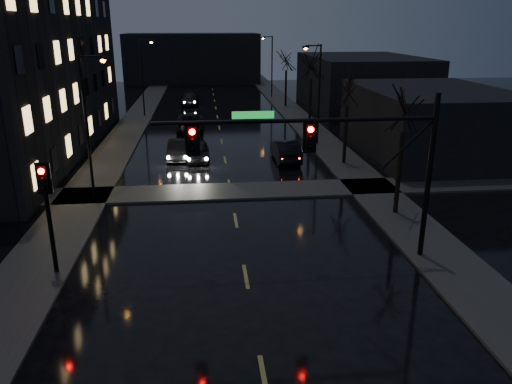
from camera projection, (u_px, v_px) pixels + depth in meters
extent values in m
cube|color=#2D2D2B|center=(125.00, 136.00, 44.33)|extent=(3.00, 140.00, 0.12)
cube|color=#2D2D2B|center=(313.00, 132.00, 46.02)|extent=(3.00, 140.00, 0.12)
cube|color=#2D2D2B|center=(231.00, 191.00, 29.63)|extent=(40.00, 3.00, 0.12)
cube|color=black|center=(431.00, 122.00, 37.45)|extent=(10.00, 14.00, 5.00)
cube|color=black|center=(361.00, 83.00, 58.17)|extent=(12.00, 18.00, 6.00)
cube|color=black|center=(193.00, 58.00, 84.13)|extent=(22.00, 10.00, 8.00)
cylinder|color=black|center=(429.00, 179.00, 20.33)|extent=(0.22, 0.22, 7.00)
cylinder|color=black|center=(297.00, 121.00, 18.98)|extent=(11.00, 0.16, 0.16)
cylinder|color=black|center=(409.00, 144.00, 19.75)|extent=(2.05, 0.10, 2.05)
cube|color=#0C591E|center=(253.00, 115.00, 18.74)|extent=(1.60, 0.04, 0.28)
cube|color=black|center=(192.00, 140.00, 18.80)|extent=(0.35, 0.28, 1.05)
sphere|color=#FF0705|center=(192.00, 132.00, 18.54)|extent=(0.22, 0.22, 0.22)
cube|color=black|center=(310.00, 137.00, 19.24)|extent=(0.35, 0.28, 1.05)
sphere|color=#FF0705|center=(311.00, 130.00, 18.99)|extent=(0.22, 0.22, 0.22)
cylinder|color=black|center=(50.00, 223.00, 19.25)|extent=(0.18, 0.18, 4.40)
cube|color=black|center=(44.00, 179.00, 18.67)|extent=(0.35, 0.28, 1.05)
sphere|color=#FF0705|center=(41.00, 171.00, 18.42)|extent=(0.22, 0.22, 0.22)
cylinder|color=black|center=(399.00, 174.00, 25.54)|extent=(0.24, 0.24, 4.40)
cylinder|color=black|center=(345.00, 135.00, 35.00)|extent=(0.24, 0.24, 4.12)
cylinder|color=black|center=(310.00, 105.00, 46.22)|extent=(0.24, 0.24, 4.68)
cylinder|color=black|center=(286.00, 89.00, 59.47)|extent=(0.24, 0.24, 4.29)
cylinder|color=black|center=(87.00, 130.00, 27.12)|extent=(0.16, 0.16, 8.00)
cylinder|color=black|center=(91.00, 56.00, 25.94)|extent=(1.20, 0.10, 0.10)
cube|color=black|center=(103.00, 58.00, 26.03)|extent=(0.50, 0.25, 0.15)
sphere|color=orange|center=(103.00, 60.00, 26.06)|extent=(0.28, 0.28, 0.28)
cylinder|color=black|center=(142.00, 79.00, 52.56)|extent=(0.16, 0.16, 8.00)
cylinder|color=black|center=(145.00, 40.00, 51.38)|extent=(1.20, 0.10, 0.10)
cube|color=black|center=(151.00, 41.00, 51.47)|extent=(0.50, 0.25, 0.15)
sphere|color=orange|center=(151.00, 42.00, 51.50)|extent=(0.28, 0.28, 0.28)
cylinder|color=black|center=(319.00, 96.00, 39.98)|extent=(0.16, 0.16, 8.00)
cylinder|color=black|center=(313.00, 46.00, 38.67)|extent=(1.20, 0.10, 0.10)
cube|color=black|center=(306.00, 47.00, 38.64)|extent=(0.50, 0.25, 0.15)
sphere|color=orange|center=(306.00, 48.00, 38.67)|extent=(0.28, 0.28, 0.28)
cylinder|color=black|center=(272.00, 67.00, 66.36)|extent=(0.16, 0.16, 8.00)
cylinder|color=black|center=(268.00, 37.00, 65.05)|extent=(1.20, 0.10, 0.10)
cube|color=black|center=(263.00, 38.00, 65.02)|extent=(0.50, 0.25, 0.15)
sphere|color=orange|center=(263.00, 38.00, 65.05)|extent=(0.28, 0.28, 0.28)
imported|color=black|center=(198.00, 151.00, 36.42)|extent=(1.68, 4.12, 1.40)
imported|color=black|center=(178.00, 150.00, 36.85)|extent=(1.70, 4.23, 1.37)
imported|color=black|center=(190.00, 123.00, 46.57)|extent=(2.51, 5.33, 1.47)
imported|color=black|center=(190.00, 99.00, 61.30)|extent=(2.23, 5.20, 1.49)
imported|color=black|center=(286.00, 150.00, 36.22)|extent=(1.71, 4.73, 1.55)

